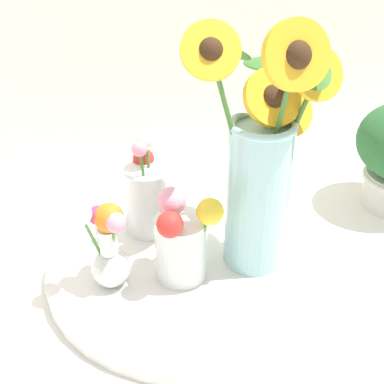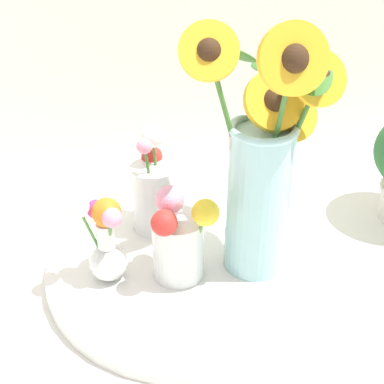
{
  "view_description": "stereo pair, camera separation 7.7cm",
  "coord_description": "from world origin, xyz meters",
  "px_view_note": "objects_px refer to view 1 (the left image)",
  "views": [
    {
      "loc": [
        -0.22,
        -0.58,
        0.57
      ],
      "look_at": [
        -0.01,
        0.06,
        0.15
      ],
      "focal_mm": 50.0,
      "sensor_mm": 36.0,
      "label": 1
    },
    {
      "loc": [
        -0.14,
        -0.6,
        0.57
      ],
      "look_at": [
        -0.01,
        0.06,
        0.15
      ],
      "focal_mm": 50.0,
      "sensor_mm": 36.0,
      "label": 2
    }
  ],
  "objects_px": {
    "mason_jar_sunflowers": "(262,169)",
    "vase_bulb_right": "(107,244)",
    "vase_small_center": "(181,239)",
    "serving_tray": "(192,264)",
    "vase_small_back": "(147,193)"
  },
  "relations": [
    {
      "from": "mason_jar_sunflowers",
      "to": "vase_bulb_right",
      "type": "distance_m",
      "value": 0.25
    },
    {
      "from": "vase_small_center",
      "to": "vase_bulb_right",
      "type": "relative_size",
      "value": 1.02
    },
    {
      "from": "serving_tray",
      "to": "vase_small_center",
      "type": "distance_m",
      "value": 0.09
    },
    {
      "from": "serving_tray",
      "to": "vase_bulb_right",
      "type": "relative_size",
      "value": 3.09
    },
    {
      "from": "vase_small_center",
      "to": "vase_small_back",
      "type": "distance_m",
      "value": 0.14
    },
    {
      "from": "vase_small_back",
      "to": "serving_tray",
      "type": "bearing_deg",
      "value": -67.14
    },
    {
      "from": "serving_tray",
      "to": "vase_bulb_right",
      "type": "xyz_separation_m",
      "value": [
        -0.14,
        -0.02,
        0.08
      ]
    },
    {
      "from": "mason_jar_sunflowers",
      "to": "vase_small_back",
      "type": "distance_m",
      "value": 0.22
    },
    {
      "from": "vase_small_center",
      "to": "vase_small_back",
      "type": "height_order",
      "value": "vase_small_back"
    },
    {
      "from": "serving_tray",
      "to": "mason_jar_sunflowers",
      "type": "distance_m",
      "value": 0.21
    },
    {
      "from": "vase_small_center",
      "to": "mason_jar_sunflowers",
      "type": "bearing_deg",
      "value": 0.88
    },
    {
      "from": "serving_tray",
      "to": "vase_small_center",
      "type": "xyz_separation_m",
      "value": [
        -0.03,
        -0.03,
        0.08
      ]
    },
    {
      "from": "serving_tray",
      "to": "mason_jar_sunflowers",
      "type": "height_order",
      "value": "mason_jar_sunflowers"
    },
    {
      "from": "vase_small_back",
      "to": "mason_jar_sunflowers",
      "type": "bearing_deg",
      "value": -43.59
    },
    {
      "from": "serving_tray",
      "to": "vase_small_center",
      "type": "relative_size",
      "value": 3.05
    }
  ]
}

